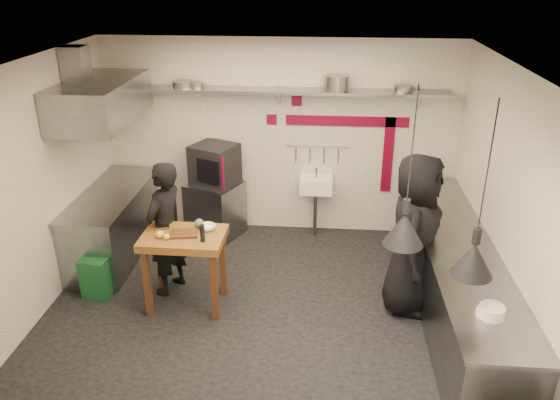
# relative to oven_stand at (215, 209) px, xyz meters

# --- Properties ---
(floor) EXTENTS (5.00, 5.00, 0.00)m
(floor) POSITION_rel_oven_stand_xyz_m (0.91, -1.78, -0.40)
(floor) COLOR black
(floor) RESTS_ON ground
(ceiling) EXTENTS (5.00, 5.00, 0.00)m
(ceiling) POSITION_rel_oven_stand_xyz_m (0.91, -1.78, 2.40)
(ceiling) COLOR silver
(ceiling) RESTS_ON floor
(wall_back) EXTENTS (5.00, 0.04, 2.80)m
(wall_back) POSITION_rel_oven_stand_xyz_m (0.91, 0.32, 1.00)
(wall_back) COLOR silver
(wall_back) RESTS_ON floor
(wall_front) EXTENTS (5.00, 0.04, 2.80)m
(wall_front) POSITION_rel_oven_stand_xyz_m (0.91, -3.88, 1.00)
(wall_front) COLOR silver
(wall_front) RESTS_ON floor
(wall_left) EXTENTS (0.04, 4.20, 2.80)m
(wall_left) POSITION_rel_oven_stand_xyz_m (-1.59, -1.78, 1.00)
(wall_left) COLOR silver
(wall_left) RESTS_ON floor
(wall_right) EXTENTS (0.04, 4.20, 2.80)m
(wall_right) POSITION_rel_oven_stand_xyz_m (3.41, -1.78, 1.00)
(wall_right) COLOR silver
(wall_right) RESTS_ON floor
(red_band_horiz) EXTENTS (1.70, 0.02, 0.14)m
(red_band_horiz) POSITION_rel_oven_stand_xyz_m (1.86, 0.30, 1.28)
(red_band_horiz) COLOR maroon
(red_band_horiz) RESTS_ON wall_back
(red_band_vert) EXTENTS (0.14, 0.02, 1.10)m
(red_band_vert) POSITION_rel_oven_stand_xyz_m (2.46, 0.30, 0.80)
(red_band_vert) COLOR maroon
(red_band_vert) RESTS_ON wall_back
(red_tile_a) EXTENTS (0.14, 0.02, 0.14)m
(red_tile_a) POSITION_rel_oven_stand_xyz_m (1.16, 0.30, 1.55)
(red_tile_a) COLOR maroon
(red_tile_a) RESTS_ON wall_back
(red_tile_b) EXTENTS (0.14, 0.02, 0.14)m
(red_tile_b) POSITION_rel_oven_stand_xyz_m (0.81, 0.30, 1.28)
(red_tile_b) COLOR maroon
(red_tile_b) RESTS_ON wall_back
(back_shelf) EXTENTS (4.60, 0.34, 0.04)m
(back_shelf) POSITION_rel_oven_stand_xyz_m (0.91, 0.14, 1.72)
(back_shelf) COLOR slate
(back_shelf) RESTS_ON wall_back
(shelf_bracket_left) EXTENTS (0.04, 0.06, 0.24)m
(shelf_bracket_left) POSITION_rel_oven_stand_xyz_m (-0.99, 0.29, 1.62)
(shelf_bracket_left) COLOR slate
(shelf_bracket_left) RESTS_ON wall_back
(shelf_bracket_mid) EXTENTS (0.04, 0.06, 0.24)m
(shelf_bracket_mid) POSITION_rel_oven_stand_xyz_m (0.91, 0.29, 1.62)
(shelf_bracket_mid) COLOR slate
(shelf_bracket_mid) RESTS_ON wall_back
(shelf_bracket_right) EXTENTS (0.04, 0.06, 0.24)m
(shelf_bracket_right) POSITION_rel_oven_stand_xyz_m (2.81, 0.29, 1.62)
(shelf_bracket_right) COLOR slate
(shelf_bracket_right) RESTS_ON wall_back
(pan_far_left) EXTENTS (0.36, 0.36, 0.09)m
(pan_far_left) POSITION_rel_oven_stand_xyz_m (-0.38, 0.14, 1.79)
(pan_far_left) COLOR slate
(pan_far_left) RESTS_ON back_shelf
(pan_mid_left) EXTENTS (0.23, 0.23, 0.07)m
(pan_mid_left) POSITION_rel_oven_stand_xyz_m (-0.20, 0.14, 1.78)
(pan_mid_left) COLOR slate
(pan_mid_left) RESTS_ON back_shelf
(stock_pot) EXTENTS (0.43, 0.43, 0.20)m
(stock_pot) POSITION_rel_oven_stand_xyz_m (1.69, 0.14, 1.84)
(stock_pot) COLOR slate
(stock_pot) RESTS_ON back_shelf
(pan_right) EXTENTS (0.27, 0.27, 0.08)m
(pan_right) POSITION_rel_oven_stand_xyz_m (2.56, 0.14, 1.78)
(pan_right) COLOR slate
(pan_right) RESTS_ON back_shelf
(oven_stand) EXTENTS (0.89, 0.86, 0.80)m
(oven_stand) POSITION_rel_oven_stand_xyz_m (0.00, 0.00, 0.00)
(oven_stand) COLOR slate
(oven_stand) RESTS_ON floor
(combi_oven) EXTENTS (0.74, 0.72, 0.58)m
(combi_oven) POSITION_rel_oven_stand_xyz_m (0.03, -0.00, 0.69)
(combi_oven) COLOR black
(combi_oven) RESTS_ON oven_stand
(oven_door) EXTENTS (0.43, 0.21, 0.46)m
(oven_door) POSITION_rel_oven_stand_xyz_m (0.01, -0.25, 0.69)
(oven_door) COLOR maroon
(oven_door) RESTS_ON combi_oven
(oven_glass) EXTENTS (0.34, 0.17, 0.34)m
(oven_glass) POSITION_rel_oven_stand_xyz_m (-0.01, -0.30, 0.69)
(oven_glass) COLOR black
(oven_glass) RESTS_ON oven_door
(hand_sink) EXTENTS (0.46, 0.34, 0.22)m
(hand_sink) POSITION_rel_oven_stand_xyz_m (1.46, 0.14, 0.38)
(hand_sink) COLOR white
(hand_sink) RESTS_ON wall_back
(sink_tap) EXTENTS (0.03, 0.03, 0.14)m
(sink_tap) POSITION_rel_oven_stand_xyz_m (1.46, 0.14, 0.56)
(sink_tap) COLOR slate
(sink_tap) RESTS_ON hand_sink
(sink_drain) EXTENTS (0.06, 0.06, 0.66)m
(sink_drain) POSITION_rel_oven_stand_xyz_m (1.46, 0.10, -0.06)
(sink_drain) COLOR slate
(sink_drain) RESTS_ON floor
(utensil_rail) EXTENTS (0.90, 0.02, 0.02)m
(utensil_rail) POSITION_rel_oven_stand_xyz_m (1.46, 0.28, 0.92)
(utensil_rail) COLOR slate
(utensil_rail) RESTS_ON wall_back
(counter_right) EXTENTS (0.70, 3.80, 0.90)m
(counter_right) POSITION_rel_oven_stand_xyz_m (3.06, -1.78, 0.05)
(counter_right) COLOR slate
(counter_right) RESTS_ON floor
(counter_right_top) EXTENTS (0.76, 3.90, 0.03)m
(counter_right_top) POSITION_rel_oven_stand_xyz_m (3.06, -1.78, 0.52)
(counter_right_top) COLOR slate
(counter_right_top) RESTS_ON counter_right
(plate_stack) EXTENTS (0.26, 0.26, 0.11)m
(plate_stack) POSITION_rel_oven_stand_xyz_m (3.03, -3.11, 0.59)
(plate_stack) COLOR white
(plate_stack) RESTS_ON counter_right_top
(small_bowl_right) EXTENTS (0.26, 0.26, 0.05)m
(small_bowl_right) POSITION_rel_oven_stand_xyz_m (3.01, -3.09, 0.56)
(small_bowl_right) COLOR white
(small_bowl_right) RESTS_ON counter_right_top
(counter_left) EXTENTS (0.70, 1.90, 0.90)m
(counter_left) POSITION_rel_oven_stand_xyz_m (-1.24, -0.73, 0.05)
(counter_left) COLOR slate
(counter_left) RESTS_ON floor
(counter_left_top) EXTENTS (0.76, 2.00, 0.03)m
(counter_left_top) POSITION_rel_oven_stand_xyz_m (-1.24, -0.73, 0.52)
(counter_left_top) COLOR slate
(counter_left_top) RESTS_ON counter_left
(extractor_hood) EXTENTS (0.78, 1.60, 0.50)m
(extractor_hood) POSITION_rel_oven_stand_xyz_m (-1.19, -0.73, 1.75)
(extractor_hood) COLOR slate
(extractor_hood) RESTS_ON ceiling
(hood_duct) EXTENTS (0.28, 0.28, 0.50)m
(hood_duct) POSITION_rel_oven_stand_xyz_m (-1.44, -0.73, 2.15)
(hood_duct) COLOR slate
(hood_duct) RESTS_ON ceiling
(green_bin) EXTENTS (0.36, 0.36, 0.50)m
(green_bin) POSITION_rel_oven_stand_xyz_m (-1.11, -1.69, -0.15)
(green_bin) COLOR #155126
(green_bin) RESTS_ON floor
(prep_table) EXTENTS (0.93, 0.65, 0.92)m
(prep_table) POSITION_rel_oven_stand_xyz_m (0.02, -1.82, 0.06)
(prep_table) COLOR brown
(prep_table) RESTS_ON floor
(cutting_board) EXTENTS (0.34, 0.26, 0.02)m
(cutting_board) POSITION_rel_oven_stand_xyz_m (0.03, -1.82, 0.53)
(cutting_board) COLOR #502D17
(cutting_board) RESTS_ON prep_table
(pepper_mill) EXTENTS (0.07, 0.07, 0.20)m
(pepper_mill) POSITION_rel_oven_stand_xyz_m (0.27, -1.95, 0.62)
(pepper_mill) COLOR black
(pepper_mill) RESTS_ON prep_table
(lemon_a) EXTENTS (0.09, 0.09, 0.08)m
(lemon_a) POSITION_rel_oven_stand_xyz_m (-0.22, -1.91, 0.56)
(lemon_a) COLOR yellow
(lemon_a) RESTS_ON prep_table
(lemon_b) EXTENTS (0.09, 0.09, 0.07)m
(lemon_b) POSITION_rel_oven_stand_xyz_m (-0.13, -1.95, 0.56)
(lemon_b) COLOR yellow
(lemon_b) RESTS_ON prep_table
(veg_ball) EXTENTS (0.13, 0.13, 0.11)m
(veg_ball) POSITION_rel_oven_stand_xyz_m (0.16, -1.62, 0.57)
(veg_ball) COLOR #497D38
(veg_ball) RESTS_ON prep_table
(steel_tray) EXTENTS (0.20, 0.16, 0.03)m
(steel_tray) POSITION_rel_oven_stand_xyz_m (-0.26, -1.68, 0.54)
(steel_tray) COLOR slate
(steel_tray) RESTS_ON prep_table
(bowl) EXTENTS (0.25, 0.25, 0.06)m
(bowl) POSITION_rel_oven_stand_xyz_m (0.27, -1.67, 0.55)
(bowl) COLOR white
(bowl) RESTS_ON prep_table
(heat_lamp_near) EXTENTS (0.41, 0.41, 1.47)m
(heat_lamp_near) POSITION_rel_oven_stand_xyz_m (2.31, -2.60, 1.66)
(heat_lamp_near) COLOR black
(heat_lamp_near) RESTS_ON ceiling
(heat_lamp_far) EXTENTS (0.46, 0.46, 1.51)m
(heat_lamp_far) POSITION_rel_oven_stand_xyz_m (2.83, -3.03, 1.65)
(heat_lamp_far) COLOR black
(heat_lamp_far) RESTS_ON ceiling
(chef_left) EXTENTS (0.59, 0.71, 1.66)m
(chef_left) POSITION_rel_oven_stand_xyz_m (-0.27, -1.52, 0.43)
(chef_left) COLOR black
(chef_left) RESTS_ON floor
(chef_right) EXTENTS (0.82, 1.04, 1.88)m
(chef_right) POSITION_rel_oven_stand_xyz_m (2.58, -1.64, 0.54)
(chef_right) COLOR black
(chef_right) RESTS_ON floor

